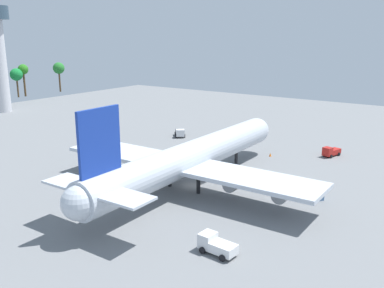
{
  "coord_description": "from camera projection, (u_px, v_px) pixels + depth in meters",
  "views": [
    {
      "loc": [
        -61.82,
        -42.48,
        27.53
      ],
      "look_at": [
        0.0,
        0.0,
        8.06
      ],
      "focal_mm": 39.52,
      "sensor_mm": 36.0,
      "label": 1
    }
  ],
  "objects": [
    {
      "name": "ground_plane",
      "position": [
        192.0,
        185.0,
        79.51
      ],
      "size": [
        236.0,
        236.0,
        0.0
      ],
      "primitive_type": "plane",
      "color": "slate"
    },
    {
      "name": "cargo_airplane",
      "position": [
        191.0,
        157.0,
        77.89
      ],
      "size": [
        59.0,
        51.14,
        17.92
      ],
      "color": "silver",
      "rests_on": "ground_plane"
    },
    {
      "name": "baggage_tug",
      "position": [
        180.0,
        133.0,
        117.22
      ],
      "size": [
        5.36,
        5.02,
        2.31
      ],
      "color": "silver",
      "rests_on": "ground_plane"
    },
    {
      "name": "fuel_truck",
      "position": [
        216.0,
        245.0,
        54.61
      ],
      "size": [
        3.04,
        5.25,
        2.41
      ],
      "color": "silver",
      "rests_on": "ground_plane"
    },
    {
      "name": "catering_truck",
      "position": [
        331.0,
        152.0,
        98.32
      ],
      "size": [
        5.38,
        3.36,
        2.34
      ],
      "color": "#B21E19",
      "rests_on": "ground_plane"
    },
    {
      "name": "cargo_container_fore",
      "position": [
        314.0,
        194.0,
        72.5
      ],
      "size": [
        3.31,
        3.22,
        1.92
      ],
      "color": "#4C729E",
      "rests_on": "ground_plane"
    },
    {
      "name": "safety_cone_nose",
      "position": [
        270.0,
        155.0,
        98.45
      ],
      "size": [
        0.56,
        0.56,
        0.8
      ],
      "primitive_type": "cone",
      "color": "orange",
      "rests_on": "ground_plane"
    }
  ]
}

